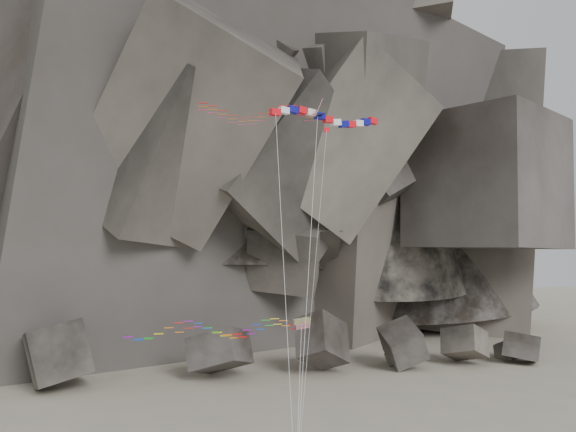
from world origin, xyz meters
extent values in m
cube|color=#47423F|center=(20.31, 28.96, 2.05)|extent=(5.96, 7.14, 7.12)
cube|color=#47423F|center=(-4.72, 29.18, 2.11)|extent=(8.84, 9.13, 7.19)
cube|color=#47423F|center=(-29.43, 36.70, 1.78)|extent=(9.45, 9.92, 8.05)
cube|color=#47423F|center=(20.77, 31.01, 0.96)|extent=(4.93, 4.49, 3.47)
cube|color=#47423F|center=(8.82, 28.90, 2.79)|extent=(8.02, 9.15, 8.77)
cube|color=#47423F|center=(-23.89, 28.71, 3.26)|extent=(8.84, 7.62, 8.56)
cube|color=#47423F|center=(37.93, 31.23, 1.00)|extent=(3.40, 3.44, 2.36)
cube|color=#47423F|center=(38.39, 28.52, 1.75)|extent=(6.93, 6.47, 4.79)
cube|color=#47423F|center=(-30.80, 34.44, 1.21)|extent=(5.53, 5.61, 3.69)
cube|color=#47423F|center=(29.96, 29.39, 1.85)|extent=(7.04, 7.53, 6.11)
cylinder|color=silver|center=(-1.88, -3.38, 14.96)|extent=(3.68, 7.19, 26.66)
cube|color=red|center=(-3.70, -0.35, 27.85)|extent=(0.88, 0.71, 0.51)
cube|color=white|center=(-2.94, -0.14, 28.06)|extent=(0.92, 0.72, 0.57)
cube|color=#0B0B80|center=(-2.17, 0.02, 28.20)|extent=(0.94, 0.73, 0.61)
cube|color=red|center=(-1.40, 0.15, 28.22)|extent=(0.94, 0.73, 0.61)
cube|color=white|center=(-0.64, 0.28, 28.11)|extent=(0.93, 0.73, 0.58)
cube|color=#0B0B80|center=(0.13, 0.43, 27.91)|extent=(0.89, 0.72, 0.53)
cube|color=red|center=(0.89, 0.63, 27.69)|extent=(0.91, 0.72, 0.56)
cube|color=white|center=(1.66, 0.87, 27.53)|extent=(0.94, 0.73, 0.60)
cube|color=#0B0B80|center=(2.43, 1.16, 27.48)|extent=(0.95, 0.73, 0.61)
cube|color=red|center=(3.19, 1.49, 27.57)|extent=(0.93, 0.73, 0.59)
cube|color=white|center=(3.96, 1.83, 27.75)|extent=(0.90, 0.72, 0.54)
cube|color=#0B0B80|center=(4.73, 2.15, 27.97)|extent=(0.91, 0.72, 0.55)
cube|color=red|center=(5.49, 2.44, 28.15)|extent=(0.93, 0.73, 0.59)
cylinder|color=silver|center=(-3.70, -3.76, 14.74)|extent=(0.03, 6.43, 26.23)
cube|color=yellow|center=(-1.34, 0.54, 11.39)|extent=(1.44, 0.62, 0.78)
cube|color=#0CB219|center=(-1.34, 0.35, 11.09)|extent=(1.20, 0.46, 0.53)
cylinder|color=silver|center=(-2.52, -3.21, 6.51)|extent=(2.39, 7.53, 9.77)
cube|color=red|center=(0.39, -0.72, 26.59)|extent=(0.51, 0.17, 0.33)
cube|color=#0B0B80|center=(0.22, -0.71, 26.59)|extent=(0.19, 0.09, 0.34)
cylinder|color=silver|center=(-1.66, -3.84, 14.11)|extent=(4.12, 6.27, 24.96)
camera|label=1|loc=(-12.57, -42.76, 18.25)|focal=35.00mm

